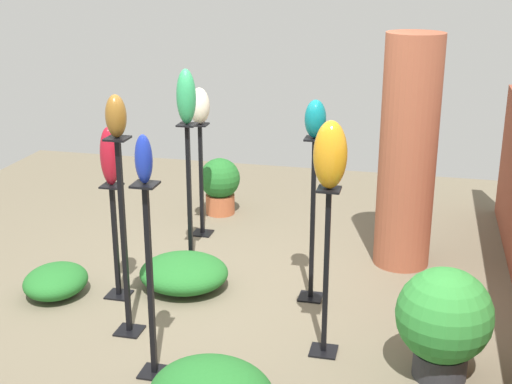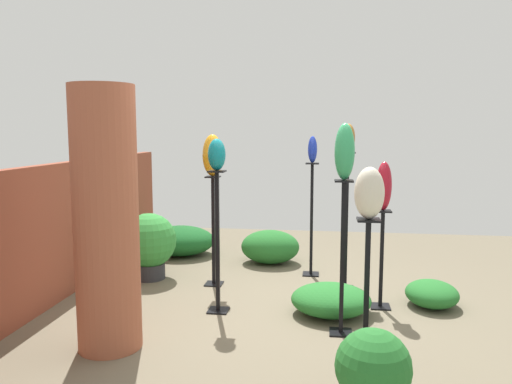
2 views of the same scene
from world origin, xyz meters
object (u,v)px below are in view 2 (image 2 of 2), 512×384
(art_vase_jade, at_px, (345,152))
(art_vase_teal, at_px, (217,155))
(pedestal_ruby, at_px, (381,264))
(pedestal_cobalt, at_px, (311,224))
(pedestal_jade, at_px, (342,264))
(art_vase_ruby, at_px, (384,186))
(pedestal_ivory, at_px, (366,307))
(art_vase_bronze, at_px, (348,138))
(brick_pillar, at_px, (106,220))
(art_vase_ivory, at_px, (369,193))
(art_vase_cobalt, at_px, (313,149))
(potted_plant_walkway_edge, at_px, (373,377))
(pedestal_amber, at_px, (213,235))
(potted_plant_front_right, at_px, (149,243))
(pedestal_teal, at_px, (218,247))
(pedestal_bronze, at_px, (346,226))
(art_vase_amber, at_px, (213,155))

(art_vase_jade, relative_size, art_vase_teal, 1.58)
(pedestal_ruby, xyz_separation_m, art_vase_teal, (-0.34, 1.62, 1.11))
(pedestal_cobalt, height_order, art_vase_jade, art_vase_jade)
(pedestal_jade, xyz_separation_m, art_vase_jade, (0.00, 0.00, 0.98))
(pedestal_jade, bearing_deg, art_vase_ruby, -30.16)
(art_vase_jade, xyz_separation_m, art_vase_ruby, (0.72, -0.42, -0.37))
(pedestal_ivory, distance_m, art_vase_jade, 1.35)
(art_vase_teal, bearing_deg, art_vase_bronze, -55.10)
(pedestal_cobalt, xyz_separation_m, art_vase_teal, (-1.40, 0.88, 0.92))
(brick_pillar, height_order, pedestal_ruby, brick_pillar)
(pedestal_ivory, relative_size, art_vase_ivory, 3.25)
(pedestal_ruby, height_order, art_vase_teal, art_vase_teal)
(pedestal_cobalt, xyz_separation_m, art_vase_ruby, (-1.06, -0.73, 0.60))
(pedestal_ruby, xyz_separation_m, art_vase_bronze, (0.56, 0.33, 1.26))
(art_vase_cobalt, xyz_separation_m, potted_plant_walkway_edge, (-3.24, -0.45, -1.21))
(pedestal_amber, height_order, art_vase_jade, art_vase_jade)
(art_vase_bronze, relative_size, art_vase_teal, 1.01)
(pedestal_cobalt, height_order, potted_plant_front_right, pedestal_cobalt)
(art_vase_ruby, distance_m, potted_plant_walkway_edge, 2.38)
(brick_pillar, relative_size, pedestal_cobalt, 1.54)
(pedestal_ruby, relative_size, pedestal_teal, 0.71)
(pedestal_ruby, height_order, potted_plant_front_right, pedestal_ruby)
(art_vase_jade, height_order, art_vase_cobalt, art_vase_jade)
(brick_pillar, bearing_deg, art_vase_ivory, -97.30)
(art_vase_teal, xyz_separation_m, potted_plant_front_right, (0.97, 1.06, -1.12))
(pedestal_jade, bearing_deg, art_vase_ivory, -169.92)
(pedestal_jade, distance_m, art_vase_ivory, 1.10)
(pedestal_bronze, xyz_separation_m, pedestal_ivory, (-2.09, -0.06, -0.18))
(art_vase_ivory, distance_m, art_vase_ruby, 1.56)
(pedestal_ruby, height_order, pedestal_teal, pedestal_teal)
(art_vase_jade, xyz_separation_m, art_vase_bronze, (1.28, -0.09, 0.10))
(art_vase_bronze, xyz_separation_m, art_vase_teal, (-0.90, 1.28, -0.15))
(brick_pillar, bearing_deg, art_vase_teal, -37.56)
(pedestal_jade, height_order, pedestal_cobalt, pedestal_cobalt)
(pedestal_ivory, xyz_separation_m, art_vase_jade, (0.81, 0.14, 1.07))
(art_vase_ivory, height_order, potted_plant_walkway_edge, art_vase_ivory)
(pedestal_amber, distance_m, art_vase_cobalt, 1.58)
(art_vase_ivory, bearing_deg, potted_plant_walkway_edge, 179.34)
(brick_pillar, relative_size, art_vase_cobalt, 6.68)
(pedestal_cobalt, bearing_deg, pedestal_ruby, -145.28)
(art_vase_bronze, distance_m, art_vase_cobalt, 0.66)
(brick_pillar, height_order, art_vase_bronze, brick_pillar)
(art_vase_amber, bearing_deg, art_vase_jade, -130.62)
(art_vase_jade, distance_m, art_vase_ruby, 0.91)
(pedestal_cobalt, bearing_deg, pedestal_jade, -169.95)
(potted_plant_front_right, distance_m, potted_plant_walkway_edge, 3.70)
(art_vase_cobalt, bearing_deg, art_vase_ruby, -145.28)
(art_vase_ruby, relative_size, art_vase_teal, 1.58)
(pedestal_cobalt, xyz_separation_m, art_vase_jade, (-1.78, -0.32, 0.97))
(pedestal_ruby, relative_size, art_vase_bronze, 3.25)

